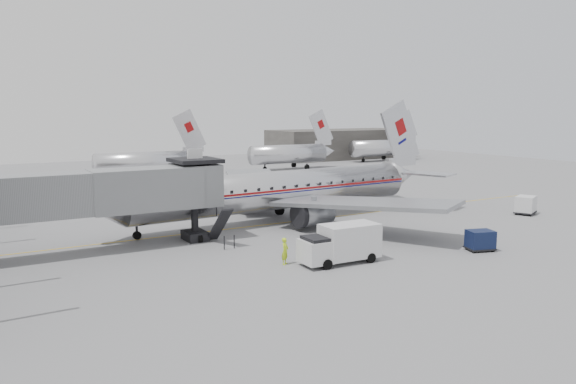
# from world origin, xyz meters

# --- Properties ---
(ground) EXTENTS (160.00, 160.00, 0.00)m
(ground) POSITION_xyz_m (0.00, 0.00, 0.00)
(ground) COLOR slate
(ground) RESTS_ON ground
(hangar) EXTENTS (30.00, 12.00, 6.00)m
(hangar) POSITION_xyz_m (45.00, 60.00, 3.00)
(hangar) COLOR #363431
(hangar) RESTS_ON ground
(apron_line) EXTENTS (60.00, 0.15, 0.01)m
(apron_line) POSITION_xyz_m (3.00, 6.00, 0.01)
(apron_line) COLOR gold
(apron_line) RESTS_ON ground
(jet_bridge) EXTENTS (21.00, 6.20, 7.10)m
(jet_bridge) POSITION_xyz_m (-16.66, 3.67, 4.18)
(jet_bridge) COLOR slate
(jet_bridge) RESTS_ON ground
(distant_aircraft_near) EXTENTS (16.39, 3.20, 10.26)m
(distant_aircraft_near) POSITION_xyz_m (-1.79, 42.00, 2.73)
(distant_aircraft_near) COLOR silver
(distant_aircraft_near) RESTS_ON ground
(distant_aircraft_mid) EXTENTS (16.39, 3.20, 10.26)m
(distant_aircraft_mid) POSITION_xyz_m (24.21, 46.00, 2.73)
(distant_aircraft_mid) COLOR silver
(distant_aircraft_mid) RESTS_ON ground
(distant_aircraft_far) EXTENTS (16.39, 3.20, 10.26)m
(distant_aircraft_far) POSITION_xyz_m (48.21, 50.00, 2.73)
(distant_aircraft_far) COLOR silver
(distant_aircraft_far) RESTS_ON ground
(airliner) EXTENTS (35.49, 32.80, 11.22)m
(airliner) POSITION_xyz_m (0.71, 7.07, 2.82)
(airliner) COLOR silver
(airliner) RESTS_ON ground
(service_van) EXTENTS (5.51, 2.34, 2.56)m
(service_van) POSITION_xyz_m (-3.39, -7.56, 1.34)
(service_van) COLOR silver
(service_van) RESTS_ON ground
(baggage_cart_navy) EXTENTS (2.24, 1.95, 1.48)m
(baggage_cart_navy) POSITION_xyz_m (7.23, -10.00, 0.79)
(baggage_cart_navy) COLOR #0D1635
(baggage_cart_navy) RESTS_ON ground
(baggage_cart_white) EXTENTS (2.76, 2.49, 1.77)m
(baggage_cart_white) POSITION_xyz_m (22.50, -2.33, 0.94)
(baggage_cart_white) COLOR silver
(baggage_cart_white) RESTS_ON ground
(ramp_worker) EXTENTS (0.78, 0.73, 1.78)m
(ramp_worker) POSITION_xyz_m (-6.74, -6.00, 0.89)
(ramp_worker) COLOR #BFEA1B
(ramp_worker) RESTS_ON ground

